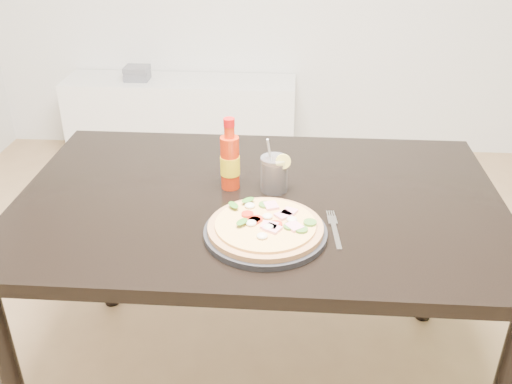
# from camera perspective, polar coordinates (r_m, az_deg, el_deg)

# --- Properties ---
(dining_table) EXTENTS (1.40, 0.90, 0.75)m
(dining_table) POSITION_cam_1_polar(r_m,az_deg,el_deg) (1.69, 0.29, -2.91)
(dining_table) COLOR black
(dining_table) RESTS_ON ground
(plate) EXTENTS (0.32, 0.32, 0.02)m
(plate) POSITION_cam_1_polar(r_m,az_deg,el_deg) (1.47, 0.95, -4.09)
(plate) COLOR black
(plate) RESTS_ON dining_table
(pizza) EXTENTS (0.30, 0.30, 0.03)m
(pizza) POSITION_cam_1_polar(r_m,az_deg,el_deg) (1.46, 1.00, -3.42)
(pizza) COLOR tan
(pizza) RESTS_ON plate
(hot_sauce_bottle) EXTENTS (0.07, 0.07, 0.22)m
(hot_sauce_bottle) POSITION_cam_1_polar(r_m,az_deg,el_deg) (1.66, -2.62, 3.13)
(hot_sauce_bottle) COLOR red
(hot_sauce_bottle) RESTS_ON dining_table
(cola_cup) EXTENTS (0.09, 0.08, 0.17)m
(cola_cup) POSITION_cam_1_polar(r_m,az_deg,el_deg) (1.66, 1.82, 1.77)
(cola_cup) COLOR black
(cola_cup) RESTS_ON dining_table
(fork) EXTENTS (0.03, 0.19, 0.00)m
(fork) POSITION_cam_1_polar(r_m,az_deg,el_deg) (1.51, 7.82, -3.60)
(fork) COLOR silver
(fork) RESTS_ON dining_table
(media_console) EXTENTS (1.40, 0.34, 0.50)m
(media_console) POSITION_cam_1_polar(r_m,az_deg,el_deg) (3.62, -7.42, 7.28)
(media_console) COLOR white
(media_console) RESTS_ON ground
(cd_stack) EXTENTS (0.14, 0.12, 0.08)m
(cd_stack) POSITION_cam_1_polar(r_m,az_deg,el_deg) (3.56, -11.81, 11.56)
(cd_stack) COLOR slate
(cd_stack) RESTS_ON media_console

